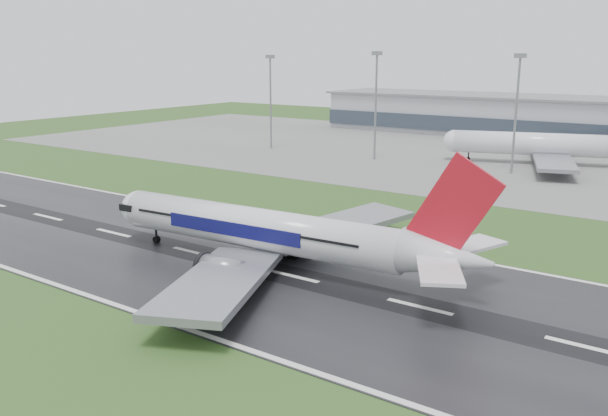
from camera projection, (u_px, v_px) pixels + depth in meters
The scene contains 8 objects.
ground at pixel (420, 307), 80.29m from camera, with size 520.00×520.00×0.00m, color #27491B.
runway at pixel (420, 307), 80.28m from camera, with size 400.00×45.00×0.10m, color black.
apron at pixel (605, 167), 179.90m from camera, with size 400.00×130.00×0.08m, color slate.
main_airliner at pixel (279, 207), 92.92m from camera, with size 63.46×60.44×18.74m, color silver, non-canonical shape.
parked_airliner at pixel (550, 132), 182.58m from camera, with size 64.14×59.72×18.80m, color silver, non-canonical shape.
floodmast_0 at pixel (271, 104), 212.84m from camera, with size 0.64×0.64×30.23m, color gray.
floodmast_1 at pixel (376, 108), 190.36m from camera, with size 0.64×0.64×31.26m, color gray.
floodmast_2 at pixel (516, 117), 167.02m from camera, with size 0.64×0.64×30.57m, color gray.
Camera 1 is at (30.79, -69.97, 31.35)m, focal length 37.19 mm.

